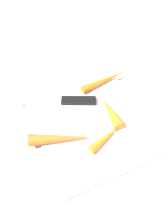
# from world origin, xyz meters

# --- Properties ---
(ground_plane) EXTENTS (1.40, 1.40, 0.00)m
(ground_plane) POSITION_xyz_m (0.00, 0.00, 0.00)
(ground_plane) COLOR #ADA8A0
(cutting_board) EXTENTS (0.36, 0.26, 0.01)m
(cutting_board) POSITION_xyz_m (0.00, 0.00, 0.01)
(cutting_board) COLOR white
(cutting_board) RESTS_ON ground_plane
(knife) EXTENTS (0.10, 0.19, 0.01)m
(knife) POSITION_xyz_m (0.04, 0.01, 0.02)
(knife) COLOR #B7B7BC
(knife) RESTS_ON cutting_board
(carrot_short) EXTENTS (0.05, 0.09, 0.02)m
(carrot_short) POSITION_xyz_m (-0.09, -0.01, 0.02)
(carrot_short) COLOR orange
(carrot_short) RESTS_ON cutting_board
(carrot_shortest) EXTENTS (0.09, 0.03, 0.03)m
(carrot_shortest) POSITION_xyz_m (-0.04, -0.06, 0.03)
(carrot_shortest) COLOR orange
(carrot_shortest) RESTS_ON cutting_board
(carrot_long) EXTENTS (0.03, 0.14, 0.02)m
(carrot_long) POSITION_xyz_m (0.07, -0.09, 0.02)
(carrot_long) COLOR orange
(carrot_long) RESTS_ON cutting_board
(carrot_longest) EXTENTS (0.08, 0.15, 0.03)m
(carrot_longest) POSITION_xyz_m (-0.05, 0.08, 0.03)
(carrot_longest) COLOR orange
(carrot_longest) RESTS_ON cutting_board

